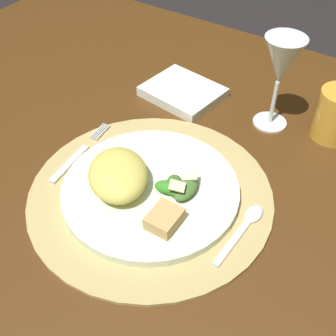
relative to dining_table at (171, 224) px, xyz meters
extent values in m
cube|color=#4A2B11|center=(0.00, 0.00, 0.10)|extent=(1.49, 1.08, 0.02)
cylinder|color=#4C260E|center=(-0.67, 0.47, -0.25)|extent=(0.06, 0.06, 0.68)
cylinder|color=tan|center=(-0.01, -0.04, 0.11)|extent=(0.39, 0.39, 0.01)
cylinder|color=silver|center=(-0.01, -0.04, 0.12)|extent=(0.28, 0.28, 0.01)
ellipsoid|color=#D8C95A|center=(-0.05, -0.07, 0.15)|extent=(0.15, 0.15, 0.05)
ellipsoid|color=#436A30|center=(0.04, -0.02, 0.14)|extent=(0.04, 0.06, 0.02)
ellipsoid|color=#347E23|center=(0.02, -0.03, 0.14)|extent=(0.06, 0.04, 0.02)
ellipsoid|color=#416A29|center=(0.02, -0.03, 0.14)|extent=(0.05, 0.05, 0.02)
cube|color=beige|center=(0.04, -0.01, 0.15)|extent=(0.03, 0.03, 0.01)
cube|color=beige|center=(0.03, -0.04, 0.15)|extent=(0.03, 0.03, 0.01)
cube|color=tan|center=(0.05, -0.09, 0.14)|extent=(0.04, 0.05, 0.02)
cube|color=silver|center=(-0.16, -0.07, 0.12)|extent=(0.02, 0.10, 0.00)
cube|color=silver|center=(-0.18, 0.03, 0.12)|extent=(0.01, 0.04, 0.00)
cube|color=silver|center=(-0.18, 0.03, 0.12)|extent=(0.01, 0.04, 0.00)
cube|color=silver|center=(-0.17, 0.03, 0.12)|extent=(0.01, 0.04, 0.00)
cube|color=silver|center=(-0.17, 0.03, 0.12)|extent=(0.01, 0.04, 0.00)
cube|color=silver|center=(0.14, -0.06, 0.12)|extent=(0.01, 0.10, 0.00)
ellipsoid|color=silver|center=(0.14, 0.01, 0.12)|extent=(0.02, 0.04, 0.01)
cube|color=white|center=(-0.11, 0.22, 0.12)|extent=(0.16, 0.14, 0.02)
cylinder|color=silver|center=(0.07, 0.23, 0.11)|extent=(0.06, 0.06, 0.00)
cylinder|color=silver|center=(0.07, 0.23, 0.15)|extent=(0.01, 0.01, 0.09)
cone|color=silver|center=(0.07, 0.23, 0.24)|extent=(0.07, 0.07, 0.08)
cylinder|color=gold|center=(0.18, 0.26, 0.15)|extent=(0.07, 0.07, 0.09)
camera|label=1|loc=(0.27, -0.42, 0.62)|focal=46.71mm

